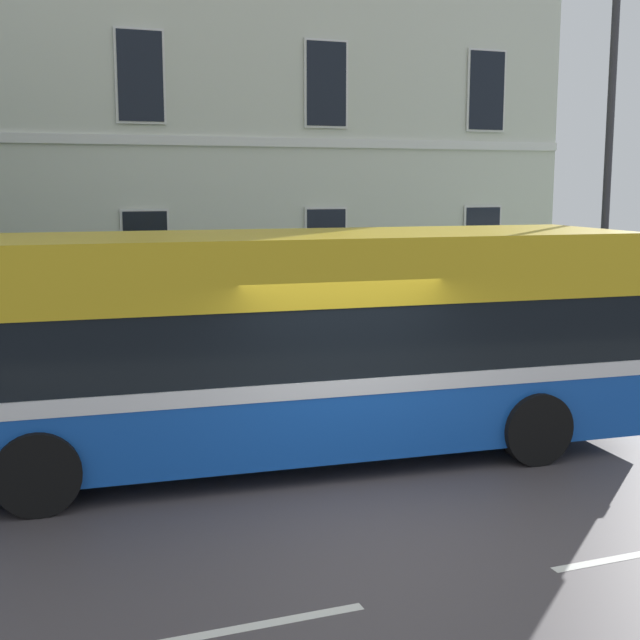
# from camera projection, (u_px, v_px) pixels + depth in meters

# --- Properties ---
(ground_plane) EXTENTS (60.00, 56.00, 0.18)m
(ground_plane) POSITION_uv_depth(u_px,v_px,m) (353.00, 495.00, 10.28)
(ground_plane) COLOR #454043
(georgian_townhouse) EXTENTS (16.75, 9.92, 13.61)m
(georgian_townhouse) POSITION_uv_depth(u_px,v_px,m) (187.00, 56.00, 22.83)
(georgian_townhouse) COLOR silver
(georgian_townhouse) RESTS_ON ground_plane
(iron_verge_railing) EXTENTS (17.52, 0.04, 0.97)m
(iron_verge_railing) POSITION_uv_depth(u_px,v_px,m) (336.00, 373.00, 13.95)
(iron_verge_railing) COLOR black
(iron_verge_railing) RESTS_ON ground_plane
(single_decker_bus) EXTENTS (9.61, 3.15, 3.01)m
(single_decker_bus) POSITION_uv_depth(u_px,v_px,m) (284.00, 342.00, 11.38)
(single_decker_bus) COLOR #164FB6
(single_decker_bus) RESTS_ON ground_plane
(street_lamp_post) EXTENTS (0.36, 0.24, 7.86)m
(street_lamp_post) POSITION_uv_depth(u_px,v_px,m) (610.00, 132.00, 15.60)
(street_lamp_post) COLOR #333338
(street_lamp_post) RESTS_ON ground_plane
(litter_bin) EXTENTS (0.54, 0.54, 1.08)m
(litter_bin) POSITION_uv_depth(u_px,v_px,m) (391.00, 360.00, 14.71)
(litter_bin) COLOR #4C4742
(litter_bin) RESTS_ON ground_plane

